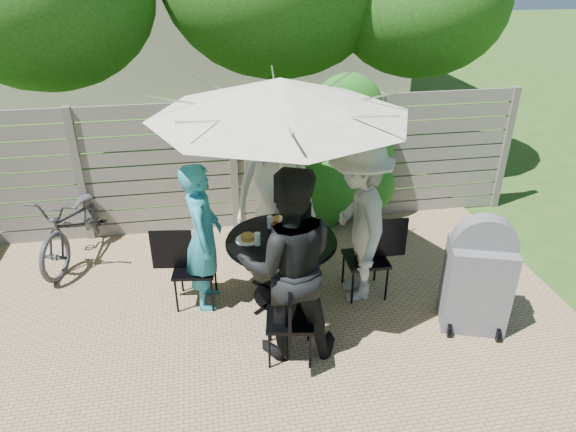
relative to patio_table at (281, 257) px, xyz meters
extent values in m
plane|color=#2D4C18|center=(-0.37, -1.21, -0.54)|extent=(60.00, 60.00, 0.00)
cube|color=#8B7051|center=(-0.37, -0.71, -0.53)|extent=(7.00, 6.00, 0.02)
cube|color=gray|center=(-0.37, 1.79, 0.38)|extent=(8.00, 0.10, 1.85)
ellipsoid|color=#1A6116|center=(1.03, 1.64, 0.36)|extent=(1.20, 0.70, 1.80)
ellipsoid|color=#1C440F|center=(2.83, 3.59, 2.29)|extent=(2.80, 2.80, 2.38)
cylinder|color=black|center=(0.00, 0.00, 0.22)|extent=(1.27, 1.27, 0.03)
cylinder|color=black|center=(0.00, 0.00, -0.16)|extent=(0.08, 0.08, 0.76)
cylinder|color=black|center=(0.00, 0.00, -0.52)|extent=(0.63, 0.63, 0.04)
cylinder|color=silver|center=(0.00, 0.00, 0.64)|extent=(0.05, 0.05, 2.37)
cone|color=beige|center=(0.00, 0.00, 1.77)|extent=(2.77, 2.77, 0.36)
cube|color=black|center=(0.07, 0.95, -0.12)|extent=(0.45, 0.45, 0.03)
cube|color=black|center=(0.09, 1.15, 0.11)|extent=(0.06, 0.41, 0.42)
imported|color=silver|center=(0.06, 0.83, 0.43)|extent=(0.99, 0.69, 1.94)
cube|color=black|center=(-0.95, 0.07, -0.09)|extent=(0.50, 0.50, 0.04)
cube|color=black|center=(-1.17, 0.10, 0.16)|extent=(0.45, 0.09, 0.46)
imported|color=teal|center=(-0.83, 0.06, 0.29)|extent=(0.45, 0.64, 1.67)
cube|color=black|center=(-0.07, -0.95, -0.09)|extent=(0.51, 0.51, 0.03)
cube|color=black|center=(-0.11, -1.16, 0.15)|extent=(0.10, 0.44, 0.45)
imported|color=black|center=(-0.06, -0.83, 0.43)|extent=(1.00, 0.81, 1.94)
cube|color=black|center=(0.95, -0.07, -0.08)|extent=(0.46, 0.46, 0.04)
cube|color=black|center=(1.17, -0.08, 0.17)|extent=(0.45, 0.03, 0.46)
imported|color=#A9AAA5|center=(0.83, -0.06, 0.40)|extent=(0.79, 1.26, 1.88)
cylinder|color=white|center=(0.03, 0.36, 0.24)|extent=(0.26, 0.26, 0.01)
cylinder|color=#A3722F|center=(0.03, 0.36, 0.27)|extent=(0.15, 0.15, 0.05)
cylinder|color=white|center=(-0.36, 0.03, 0.24)|extent=(0.26, 0.26, 0.01)
cylinder|color=#A3722F|center=(-0.36, 0.03, 0.27)|extent=(0.15, 0.15, 0.05)
cylinder|color=white|center=(-0.03, -0.36, 0.24)|extent=(0.26, 0.26, 0.01)
cylinder|color=#A3722F|center=(-0.03, -0.36, 0.27)|extent=(0.15, 0.15, 0.05)
cylinder|color=white|center=(0.36, -0.03, 0.24)|extent=(0.26, 0.26, 0.01)
cylinder|color=#A3722F|center=(0.36, -0.03, 0.27)|extent=(0.15, 0.15, 0.05)
cylinder|color=white|center=(0.16, -0.31, 0.24)|extent=(0.24, 0.24, 0.01)
cylinder|color=#A3722F|center=(0.16, -0.31, 0.27)|extent=(0.14, 0.14, 0.05)
cylinder|color=silver|center=(-0.08, 0.27, 0.31)|extent=(0.07, 0.07, 0.14)
cylinder|color=silver|center=(-0.27, -0.08, 0.31)|extent=(0.07, 0.07, 0.14)
cylinder|color=silver|center=(0.27, 0.08, 0.31)|extent=(0.07, 0.07, 0.14)
cylinder|color=#59280C|center=(-0.06, 0.05, 0.32)|extent=(0.09, 0.09, 0.16)
cylinder|color=#C6B293|center=(0.12, 0.21, 0.30)|extent=(0.08, 0.08, 0.12)
imported|color=#333338|center=(-2.39, 1.39, -0.07)|extent=(1.14, 1.92, 0.95)
cube|color=slate|center=(1.89, -0.79, -0.06)|extent=(0.75, 0.65, 0.96)
cylinder|color=slate|center=(1.89, -0.79, 0.42)|extent=(0.66, 0.38, 0.64)
camera|label=1|loc=(-0.75, -4.74, 3.00)|focal=32.00mm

